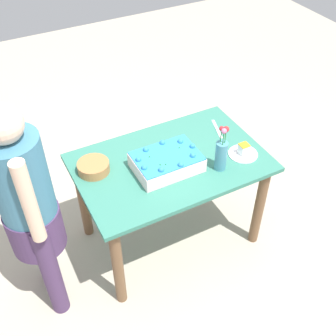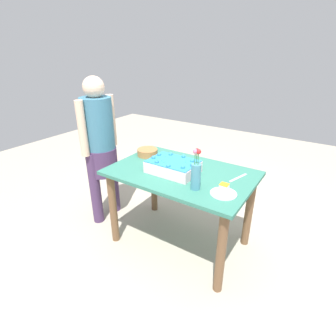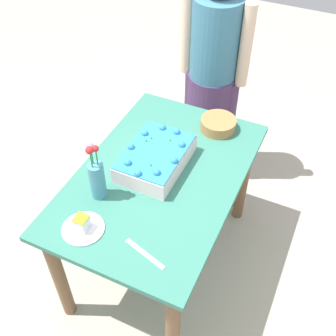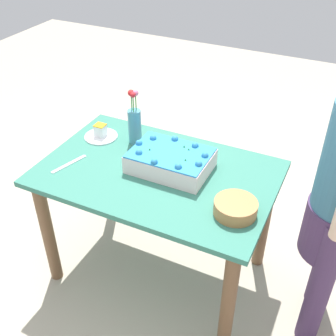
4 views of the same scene
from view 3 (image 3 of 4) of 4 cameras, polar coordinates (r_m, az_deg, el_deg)
ground_plane at (r=2.72m, az=-0.91°, el=-12.02°), size 8.00×8.00×0.00m
dining_table at (r=2.23m, az=-1.09°, el=-3.40°), size 1.22×0.79×0.75m
sheet_cake at (r=2.14m, az=-1.72°, el=1.39°), size 0.41×0.29×0.13m
serving_plate_with_slice at (r=1.93m, az=-11.49°, el=-7.72°), size 0.19×0.19×0.08m
cake_knife at (r=1.83m, az=-3.14°, el=-11.53°), size 0.08×0.22×0.00m
flower_vase at (r=1.98m, az=-9.61°, el=-1.28°), size 0.07×0.07×0.32m
fruit_bowl at (r=2.39m, az=6.82°, el=5.90°), size 0.20×0.20×0.07m
person_standing at (r=2.75m, az=6.16°, el=13.44°), size 0.31×0.45×1.49m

